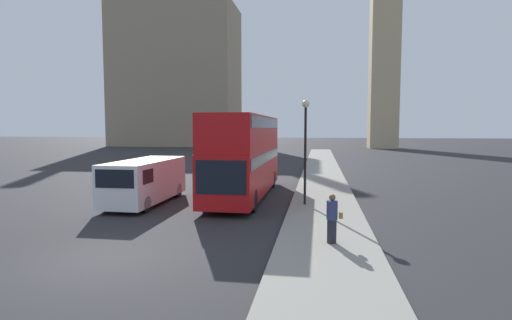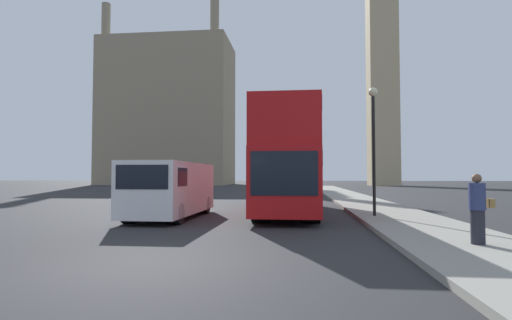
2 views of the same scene
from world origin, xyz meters
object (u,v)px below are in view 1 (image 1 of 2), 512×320
object	(u,v)px
pedestrian	(332,219)
street_lamp	(305,135)
red_double_decker_bus	(245,152)
white_van	(144,180)

from	to	relation	value
pedestrian	street_lamp	distance (m)	7.10
pedestrian	street_lamp	xyz separation A→B (m)	(-1.11, 6.52, 2.58)
red_double_decker_bus	pedestrian	distance (m)	10.14
white_van	street_lamp	xyz separation A→B (m)	(8.10, 0.42, 2.32)
pedestrian	street_lamp	size ratio (longest dim) A/B	0.32
red_double_decker_bus	white_van	world-z (taller)	red_double_decker_bus
street_lamp	red_double_decker_bus	bearing A→B (deg)	144.63
red_double_decker_bus	pedestrian	world-z (taller)	red_double_decker_bus
white_van	pedestrian	bearing A→B (deg)	-33.50
pedestrian	street_lamp	world-z (taller)	street_lamp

